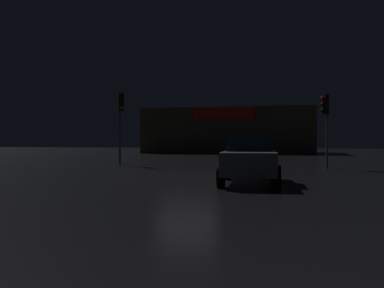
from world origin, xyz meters
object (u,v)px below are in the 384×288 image
(traffic_signal_cross_right, at_px, (121,112))
(car_crossing, at_px, (250,159))
(traffic_signal_main, at_px, (325,112))
(car_near, at_px, (249,151))
(store_building, at_px, (231,131))

(traffic_signal_cross_right, bearing_deg, car_crossing, -46.34)
(traffic_signal_main, bearing_deg, car_near, 134.17)
(traffic_signal_cross_right, xyz_separation_m, car_near, (7.13, 3.74, -2.28))
(traffic_signal_main, distance_m, car_near, 6.44)
(traffic_signal_main, bearing_deg, traffic_signal_cross_right, 176.83)
(car_crossing, bearing_deg, traffic_signal_cross_right, 133.66)
(car_near, distance_m, car_crossing, 12.59)
(traffic_signal_cross_right, xyz_separation_m, car_crossing, (8.38, -8.78, -2.25))
(car_near, bearing_deg, store_building, 101.14)
(traffic_signal_cross_right, relative_size, car_near, 0.96)
(store_building, bearing_deg, car_near, -78.86)
(traffic_signal_cross_right, relative_size, car_crossing, 0.99)
(traffic_signal_main, height_order, traffic_signal_cross_right, traffic_signal_cross_right)
(car_crossing, bearing_deg, car_near, 95.70)
(store_building, xyz_separation_m, traffic_signal_cross_right, (-2.83, -25.59, 0.57))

